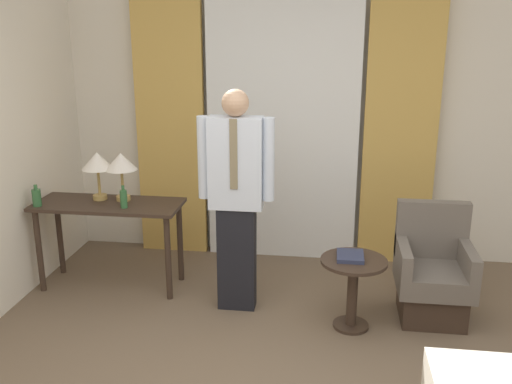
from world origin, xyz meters
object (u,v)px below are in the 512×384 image
object	(u,v)px
table_lamp_left	(97,163)
table_lamp_right	(121,164)
bottle_near_edge	(37,197)
book	(350,256)
bottle_by_lamp	(124,199)
side_table	(353,282)
armchair	(432,277)
person	(236,193)
desk	(109,217)

from	to	relation	value
table_lamp_left	table_lamp_right	world-z (taller)	same
bottle_near_edge	table_lamp_right	bearing A→B (deg)	21.16
bottle_near_edge	book	bearing A→B (deg)	-5.86
table_lamp_right	book	world-z (taller)	table_lamp_right
bottle_by_lamp	side_table	size ratio (longest dim) A/B	0.34
table_lamp_right	bottle_by_lamp	world-z (taller)	table_lamp_right
side_table	table_lamp_right	bearing A→B (deg)	164.42
table_lamp_right	armchair	bearing A→B (deg)	-6.16
table_lamp_right	table_lamp_left	bearing A→B (deg)	180.00
table_lamp_right	book	size ratio (longest dim) A/B	1.76
person	armchair	bearing A→B (deg)	2.24
table_lamp_left	table_lamp_right	xyz separation A→B (m)	(0.21, 0.00, 0.00)
person	book	size ratio (longest dim) A/B	7.45
desk	side_table	xyz separation A→B (m)	(2.04, -0.45, -0.26)
armchair	table_lamp_right	bearing A→B (deg)	173.84
table_lamp_right	side_table	xyz separation A→B (m)	(1.93, -0.54, -0.70)
table_lamp_left	side_table	world-z (taller)	table_lamp_left
table_lamp_left	side_table	distance (m)	2.32
table_lamp_right	armchair	distance (m)	2.67
table_lamp_left	table_lamp_right	bearing A→B (deg)	0.00
bottle_near_edge	armchair	xyz separation A→B (m)	(3.19, -0.02, -0.50)
table_lamp_left	armchair	bearing A→B (deg)	-5.69
side_table	bottle_near_edge	bearing A→B (deg)	173.60
table_lamp_left	person	bearing A→B (deg)	-15.07
table_lamp_left	bottle_by_lamp	world-z (taller)	table_lamp_left
desk	book	world-z (taller)	desk
side_table	book	xyz separation A→B (m)	(-0.03, 0.03, 0.19)
table_lamp_left	armchair	distance (m)	2.87
armchair	book	distance (m)	0.72
book	bottle_near_edge	bearing A→B (deg)	174.14
table_lamp_left	person	distance (m)	1.29
bottle_by_lamp	person	xyz separation A→B (m)	(0.95, -0.14, 0.13)
table_lamp_right	book	xyz separation A→B (m)	(1.91, -0.51, -0.51)
person	side_table	world-z (taller)	person
bottle_near_edge	person	world-z (taller)	person
table_lamp_right	bottle_near_edge	size ratio (longest dim) A/B	2.26
bottle_near_edge	person	bearing A→B (deg)	-2.87
bottle_by_lamp	book	bearing A→B (deg)	-9.84
desk	person	world-z (taller)	person
table_lamp_left	side_table	size ratio (longest dim) A/B	0.75
person	book	distance (m)	0.98
desk	person	xyz separation A→B (m)	(1.14, -0.24, 0.33)
bottle_by_lamp	person	world-z (taller)	person
bottle_by_lamp	desk	bearing A→B (deg)	150.58
bottle_near_edge	bottle_by_lamp	distance (m)	0.73
table_lamp_right	bottle_by_lamp	xyz separation A→B (m)	(0.08, -0.19, -0.24)
book	bottle_by_lamp	bearing A→B (deg)	170.16
desk	person	bearing A→B (deg)	-12.03
person	side_table	bearing A→B (deg)	-12.83
desk	armchair	xyz separation A→B (m)	(2.65, -0.18, -0.30)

